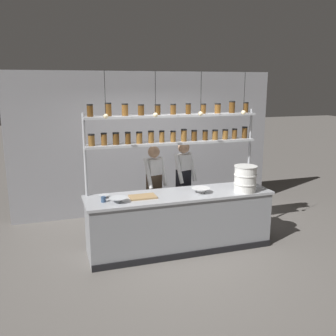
{
  "coord_description": "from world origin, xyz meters",
  "views": [
    {
      "loc": [
        -1.89,
        -5.27,
        2.61
      ],
      "look_at": [
        -0.13,
        0.2,
        1.3
      ],
      "focal_mm": 40.0,
      "sensor_mm": 36.0,
      "label": 1
    }
  ],
  "objects_px": {
    "spice_shelf_unit": "(172,132)",
    "cutting_board": "(143,197)",
    "prep_bowl_center_back": "(104,196)",
    "container_stack": "(245,179)",
    "prep_bowl_near_left": "(118,200)",
    "chef_center": "(184,180)",
    "serving_cup_front": "(103,199)",
    "chef_left": "(154,185)",
    "prep_bowl_center_front": "(201,190)"
  },
  "relations": [
    {
      "from": "prep_bowl_near_left",
      "to": "prep_bowl_center_back",
      "type": "distance_m",
      "value": 0.33
    },
    {
      "from": "prep_bowl_near_left",
      "to": "chef_left",
      "type": "bearing_deg",
      "value": 46.66
    },
    {
      "from": "chef_center",
      "to": "serving_cup_front",
      "type": "distance_m",
      "value": 1.74
    },
    {
      "from": "prep_bowl_center_back",
      "to": "chef_center",
      "type": "bearing_deg",
      "value": 21.99
    },
    {
      "from": "container_stack",
      "to": "cutting_board",
      "type": "distance_m",
      "value": 1.65
    },
    {
      "from": "chef_center",
      "to": "prep_bowl_center_front",
      "type": "height_order",
      "value": "chef_center"
    },
    {
      "from": "spice_shelf_unit",
      "to": "cutting_board",
      "type": "relative_size",
      "value": 7.06
    },
    {
      "from": "prep_bowl_center_front",
      "to": "serving_cup_front",
      "type": "height_order",
      "value": "serving_cup_front"
    },
    {
      "from": "prep_bowl_center_back",
      "to": "prep_bowl_near_left",
      "type": "bearing_deg",
      "value": -60.22
    },
    {
      "from": "prep_bowl_near_left",
      "to": "serving_cup_front",
      "type": "height_order",
      "value": "serving_cup_front"
    },
    {
      "from": "cutting_board",
      "to": "prep_bowl_center_front",
      "type": "xyz_separation_m",
      "value": [
        0.93,
        -0.05,
        0.03
      ]
    },
    {
      "from": "container_stack",
      "to": "cutting_board",
      "type": "height_order",
      "value": "container_stack"
    },
    {
      "from": "chef_left",
      "to": "prep_bowl_near_left",
      "type": "relative_size",
      "value": 5.91
    },
    {
      "from": "spice_shelf_unit",
      "to": "prep_bowl_near_left",
      "type": "height_order",
      "value": "spice_shelf_unit"
    },
    {
      "from": "container_stack",
      "to": "prep_bowl_center_back",
      "type": "relative_size",
      "value": 2.5
    },
    {
      "from": "prep_bowl_center_back",
      "to": "container_stack",
      "type": "bearing_deg",
      "value": -9.14
    },
    {
      "from": "chef_center",
      "to": "container_stack",
      "type": "bearing_deg",
      "value": -71.52
    },
    {
      "from": "chef_center",
      "to": "prep_bowl_center_front",
      "type": "xyz_separation_m",
      "value": [
        -0.01,
        -0.81,
        0.04
      ]
    },
    {
      "from": "cutting_board",
      "to": "serving_cup_front",
      "type": "xyz_separation_m",
      "value": [
        -0.6,
        -0.04,
        0.03
      ]
    },
    {
      "from": "prep_bowl_center_back",
      "to": "chef_left",
      "type": "bearing_deg",
      "value": 29.91
    },
    {
      "from": "spice_shelf_unit",
      "to": "container_stack",
      "type": "relative_size",
      "value": 6.74
    },
    {
      "from": "prep_bowl_near_left",
      "to": "prep_bowl_center_back",
      "type": "bearing_deg",
      "value": 119.78
    },
    {
      "from": "chef_center",
      "to": "prep_bowl_center_front",
      "type": "relative_size",
      "value": 5.5
    },
    {
      "from": "cutting_board",
      "to": "prep_bowl_center_back",
      "type": "relative_size",
      "value": 2.38
    },
    {
      "from": "spice_shelf_unit",
      "to": "serving_cup_front",
      "type": "relative_size",
      "value": 34.32
    },
    {
      "from": "spice_shelf_unit",
      "to": "prep_bowl_center_back",
      "type": "height_order",
      "value": "spice_shelf_unit"
    },
    {
      "from": "spice_shelf_unit",
      "to": "chef_left",
      "type": "bearing_deg",
      "value": 120.28
    },
    {
      "from": "cutting_board",
      "to": "prep_bowl_center_front",
      "type": "distance_m",
      "value": 0.93
    },
    {
      "from": "chef_center",
      "to": "prep_bowl_center_back",
      "type": "xyz_separation_m",
      "value": [
        -1.5,
        -0.6,
        0.02
      ]
    },
    {
      "from": "spice_shelf_unit",
      "to": "cutting_board",
      "type": "xyz_separation_m",
      "value": [
        -0.58,
        -0.35,
        -0.92
      ]
    },
    {
      "from": "chef_center",
      "to": "container_stack",
      "type": "xyz_separation_m",
      "value": [
        0.68,
        -0.95,
        0.21
      ]
    },
    {
      "from": "cutting_board",
      "to": "container_stack",
      "type": "bearing_deg",
      "value": -6.59
    },
    {
      "from": "container_stack",
      "to": "serving_cup_front",
      "type": "height_order",
      "value": "container_stack"
    },
    {
      "from": "chef_left",
      "to": "serving_cup_front",
      "type": "bearing_deg",
      "value": -157.72
    },
    {
      "from": "container_stack",
      "to": "prep_bowl_center_back",
      "type": "height_order",
      "value": "container_stack"
    },
    {
      "from": "prep_bowl_center_front",
      "to": "prep_bowl_center_back",
      "type": "height_order",
      "value": "prep_bowl_center_front"
    },
    {
      "from": "container_stack",
      "to": "serving_cup_front",
      "type": "bearing_deg",
      "value": 176.16
    },
    {
      "from": "container_stack",
      "to": "prep_bowl_center_back",
      "type": "distance_m",
      "value": 2.22
    },
    {
      "from": "chef_center",
      "to": "serving_cup_front",
      "type": "relative_size",
      "value": 19.62
    },
    {
      "from": "cutting_board",
      "to": "prep_bowl_near_left",
      "type": "bearing_deg",
      "value": -163.32
    },
    {
      "from": "chef_center",
      "to": "prep_bowl_near_left",
      "type": "height_order",
      "value": "chef_center"
    },
    {
      "from": "chef_center",
      "to": "cutting_board",
      "type": "distance_m",
      "value": 1.21
    },
    {
      "from": "prep_bowl_center_front",
      "to": "serving_cup_front",
      "type": "bearing_deg",
      "value": 179.75
    },
    {
      "from": "chef_center",
      "to": "serving_cup_front",
      "type": "height_order",
      "value": "chef_center"
    },
    {
      "from": "prep_bowl_near_left",
      "to": "serving_cup_front",
      "type": "xyz_separation_m",
      "value": [
        -0.2,
        0.08,
        0.01
      ]
    },
    {
      "from": "spice_shelf_unit",
      "to": "cutting_board",
      "type": "distance_m",
      "value": 1.14
    },
    {
      "from": "container_stack",
      "to": "serving_cup_front",
      "type": "distance_m",
      "value": 2.23
    },
    {
      "from": "chef_left",
      "to": "prep_bowl_near_left",
      "type": "distance_m",
      "value": 1.13
    },
    {
      "from": "container_stack",
      "to": "prep_bowl_center_front",
      "type": "bearing_deg",
      "value": 168.47
    },
    {
      "from": "prep_bowl_near_left",
      "to": "prep_bowl_center_front",
      "type": "height_order",
      "value": "prep_bowl_center_front"
    }
  ]
}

